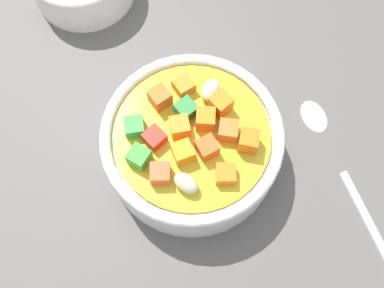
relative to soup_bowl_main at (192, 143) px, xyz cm
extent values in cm
cube|color=#565451|center=(0.00, 0.00, -4.23)|extent=(140.00, 140.00, 2.00)
cylinder|color=white|center=(0.00, 0.00, -0.74)|extent=(17.10, 17.10, 4.98)
torus|color=white|center=(0.00, 0.00, 2.08)|extent=(17.17, 17.17, 1.09)
cylinder|color=gold|center=(0.00, 0.00, 1.95)|extent=(14.65, 14.65, 0.40)
cube|color=orange|center=(-3.00, -1.38, 2.89)|extent=(2.10, 2.10, 1.48)
cube|color=orange|center=(-5.08, -0.99, 3.16)|extent=(2.01, 2.01, 2.02)
cube|color=orange|center=(4.03, -2.00, 3.05)|extent=(2.38, 2.38, 1.80)
cube|color=#30863D|center=(1.38, -1.91, 2.83)|extent=(2.35, 2.35, 1.36)
cube|color=green|center=(3.42, 4.02, 2.97)|extent=(1.97, 1.97, 1.64)
cube|color=orange|center=(-4.23, 2.55, 2.79)|extent=(2.26, 2.26, 1.28)
cube|color=orange|center=(2.51, -4.11, 2.79)|extent=(2.40, 2.40, 1.28)
cube|color=red|center=(2.94, 1.77, 2.78)|extent=(2.29, 2.29, 1.26)
cube|color=orange|center=(-1.44, -3.52, 3.10)|extent=(2.32, 2.32, 1.89)
cube|color=#E65A21|center=(-1.83, 0.94, 2.95)|extent=(2.43, 2.43, 1.60)
cube|color=orange|center=(-0.08, 2.17, 2.98)|extent=(2.44, 2.44, 1.66)
ellipsoid|color=beige|center=(-1.36, 4.68, 2.95)|extent=(2.74, 2.13, 1.60)
ellipsoid|color=beige|center=(0.37, -4.58, 2.88)|extent=(1.63, 2.47, 1.46)
cube|color=orange|center=(1.19, 0.24, 2.97)|extent=(2.40, 2.40, 1.64)
cube|color=#E9592C|center=(1.08, 4.71, 2.93)|extent=(2.27, 2.27, 1.55)
cube|color=orange|center=(-0.71, -1.56, 3.06)|extent=(2.19, 2.19, 1.82)
cube|color=green|center=(5.07, 1.47, 2.80)|extent=(2.37, 2.37, 1.31)
cylinder|color=silver|center=(-19.18, 0.61, -2.79)|extent=(9.14, 9.73, 0.88)
ellipsoid|color=silver|center=(-10.42, -8.80, -2.80)|extent=(4.53, 4.60, 0.86)
camera|label=1|loc=(-6.03, 14.79, 41.74)|focal=43.41mm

